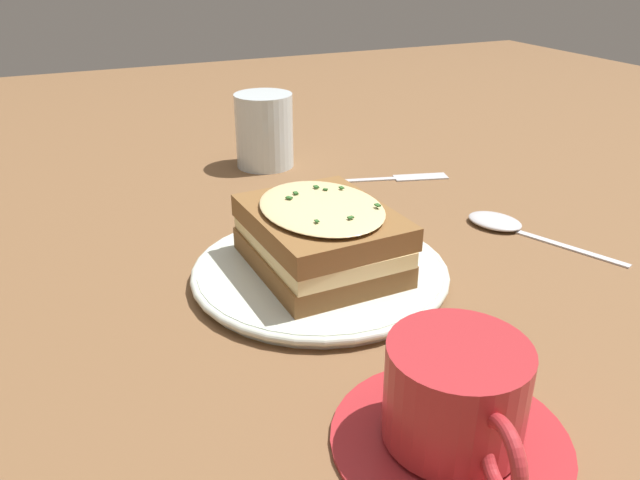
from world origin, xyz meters
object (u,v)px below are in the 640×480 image
dinner_plate (320,271)px  water_glass (264,130)px  sandwich (321,236)px  teacup_with_saucer (459,402)px  fork (395,178)px  spoon (503,224)px

dinner_plate → water_glass: size_ratio=2.37×
sandwich → teacup_with_saucer: 0.23m
fork → spoon: bearing=24.3°
dinner_plate → teacup_with_saucer: teacup_with_saucer is taller
fork → spoon: (0.18, 0.03, 0.00)m
sandwich → spoon: sandwich is taller
dinner_plate → water_glass: water_glass is taller
dinner_plate → sandwich: 0.04m
spoon → sandwich: bearing=163.1°
teacup_with_saucer → fork: (-0.43, 0.21, -0.03)m
teacup_with_saucer → water_glass: water_glass is taller
dinner_plate → spoon: bearing=95.5°
teacup_with_saucer → spoon: bearing=149.1°
teacup_with_saucer → fork: size_ratio=0.83×
fork → water_glass: bearing=-116.4°
water_glass → spoon: bearing=28.3°
sandwich → water_glass: water_glass is taller
dinner_plate → fork: 0.29m
dinner_plate → spoon: (-0.02, 0.23, -0.00)m
sandwich → spoon: bearing=95.7°
water_glass → fork: 0.19m
water_glass → sandwich: bearing=-11.0°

